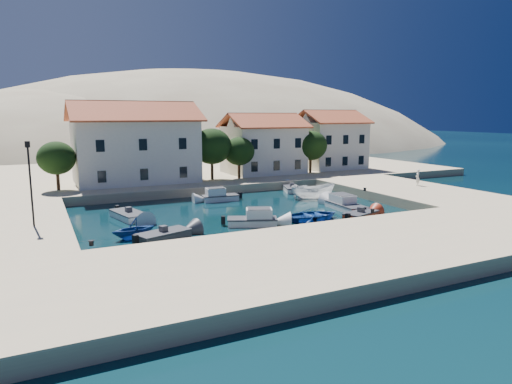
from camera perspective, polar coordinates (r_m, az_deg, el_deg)
ground at (r=34.41m, az=4.88°, el=-5.70°), size 400.00×400.00×0.00m
quay_south at (r=29.49m, az=10.91°, el=-7.45°), size 52.00×12.00×1.00m
quay_east at (r=54.46m, az=18.15°, el=0.06°), size 11.00×20.00×1.00m
quay_west at (r=39.45m, az=-28.13°, el=-4.09°), size 8.00×20.00×1.00m
quay_north at (r=69.68m, az=-9.86°, el=2.38°), size 80.00×36.00×1.00m
hills at (r=160.02m, az=-11.77°, el=-2.34°), size 254.00×176.00×99.00m
building_left at (r=57.63m, az=-14.91°, el=6.15°), size 14.70×9.45×9.70m
building_mid at (r=64.52m, az=0.90°, el=6.17°), size 10.50×8.40×8.30m
building_right at (r=71.55m, az=9.20°, el=6.58°), size 9.45×8.40×8.80m
trees at (r=58.24m, az=-4.13°, el=5.40°), size 37.30×5.30×6.45m
lamppost at (r=36.72m, az=-26.41°, el=1.86°), size 0.35×0.25×6.22m
bollards at (r=38.77m, az=5.53°, el=-2.23°), size 29.36×9.56×0.30m
motorboat_grey_sw at (r=34.36m, az=-11.47°, el=-5.38°), size 4.34×2.99×1.25m
cabin_cruiser_south at (r=37.97m, az=-0.47°, el=-3.47°), size 4.47×3.24×1.60m
rowboat_south at (r=40.50m, az=7.14°, el=-3.41°), size 4.89×3.53×1.00m
motorboat_red_se at (r=41.43m, az=12.97°, el=-2.87°), size 3.92×2.73×1.25m
cabin_cruiser_east at (r=44.95m, az=11.21°, el=-1.61°), size 2.32×5.02×1.60m
boat_east at (r=50.40m, az=7.12°, el=-0.85°), size 5.22×3.27×1.89m
motorboat_white_ne at (r=54.80m, az=4.51°, el=0.35°), size 2.87×4.05×1.25m
rowboat_west at (r=35.37m, az=-15.02°, el=-5.58°), size 3.79×3.45×1.72m
motorboat_white_west at (r=41.94m, az=-15.61°, el=-2.84°), size 2.88×4.73×1.25m
cabin_cruiser_north at (r=48.96m, az=-4.48°, el=-0.54°), size 3.96×1.97×1.60m
pedestrian at (r=56.04m, az=19.55°, el=1.73°), size 0.82×0.74×1.89m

